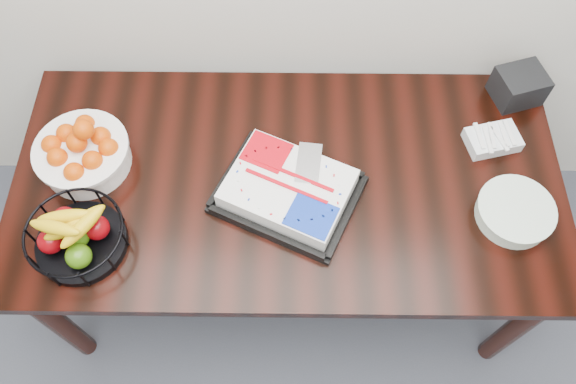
{
  "coord_description": "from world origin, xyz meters",
  "views": [
    {
      "loc": [
        0.01,
        1.07,
        2.33
      ],
      "look_at": [
        0.0,
        1.91,
        0.83
      ],
      "focal_mm": 35.0,
      "sensor_mm": 36.0,
      "label": 1
    }
  ],
  "objects_px": {
    "cake_tray": "(288,190)",
    "plate_stack": "(514,212)",
    "napkin_box": "(519,86)",
    "table": "(288,192)",
    "fruit_basket": "(77,236)",
    "tangerine_bowl": "(81,149)"
  },
  "relations": [
    {
      "from": "table",
      "to": "fruit_basket",
      "type": "bearing_deg",
      "value": -158.9
    },
    {
      "from": "table",
      "to": "plate_stack",
      "type": "height_order",
      "value": "plate_stack"
    },
    {
      "from": "tangerine_bowl",
      "to": "table",
      "type": "bearing_deg",
      "value": -4.58
    },
    {
      "from": "cake_tray",
      "to": "plate_stack",
      "type": "bearing_deg",
      "value": -5.4
    },
    {
      "from": "table",
      "to": "cake_tray",
      "type": "relative_size",
      "value": 3.43
    },
    {
      "from": "cake_tray",
      "to": "fruit_basket",
      "type": "distance_m",
      "value": 0.65
    },
    {
      "from": "plate_stack",
      "to": "table",
      "type": "bearing_deg",
      "value": 169.59
    },
    {
      "from": "table",
      "to": "fruit_basket",
      "type": "distance_m",
      "value": 0.69
    },
    {
      "from": "napkin_box",
      "to": "table",
      "type": "bearing_deg",
      "value": -156.37
    },
    {
      "from": "cake_tray",
      "to": "plate_stack",
      "type": "distance_m",
      "value": 0.71
    },
    {
      "from": "tangerine_bowl",
      "to": "napkin_box",
      "type": "height_order",
      "value": "tangerine_bowl"
    },
    {
      "from": "fruit_basket",
      "to": "plate_stack",
      "type": "height_order",
      "value": "fruit_basket"
    },
    {
      "from": "plate_stack",
      "to": "napkin_box",
      "type": "distance_m",
      "value": 0.49
    },
    {
      "from": "fruit_basket",
      "to": "plate_stack",
      "type": "distance_m",
      "value": 1.33
    },
    {
      "from": "table",
      "to": "napkin_box",
      "type": "relative_size",
      "value": 11.45
    },
    {
      "from": "plate_stack",
      "to": "fruit_basket",
      "type": "bearing_deg",
      "value": -175.22
    },
    {
      "from": "table",
      "to": "fruit_basket",
      "type": "height_order",
      "value": "fruit_basket"
    },
    {
      "from": "fruit_basket",
      "to": "napkin_box",
      "type": "distance_m",
      "value": 1.54
    },
    {
      "from": "cake_tray",
      "to": "fruit_basket",
      "type": "height_order",
      "value": "fruit_basket"
    },
    {
      "from": "cake_tray",
      "to": "tangerine_bowl",
      "type": "relative_size",
      "value": 1.72
    },
    {
      "from": "cake_tray",
      "to": "napkin_box",
      "type": "distance_m",
      "value": 0.9
    },
    {
      "from": "table",
      "to": "napkin_box",
      "type": "bearing_deg",
      "value": 23.63
    }
  ]
}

